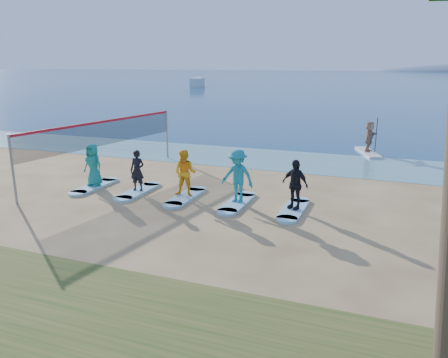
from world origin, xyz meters
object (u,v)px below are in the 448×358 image
(volleyball_net, at_px, (104,133))
(surfboard_3, at_px, (237,203))
(paddleboarder, at_px, (369,137))
(student_1, at_px, (137,171))
(surfboard_0, at_px, (95,186))
(student_4, at_px, (295,184))
(student_0, at_px, (93,165))
(student_2, at_px, (185,173))
(surfboard_4, at_px, (294,209))
(paddleboard, at_px, (368,152))
(boat_offshore_a, at_px, (197,87))
(surfboard_1, at_px, (138,191))
(student_3, at_px, (237,176))
(surfboard_2, at_px, (186,197))

(volleyball_net, height_order, surfboard_3, volleyball_net)
(paddleboarder, xyz_separation_m, student_1, (-7.87, -11.12, -0.07))
(surfboard_0, xyz_separation_m, student_1, (2.03, 0.00, 0.83))
(student_4, bearing_deg, student_0, -158.09)
(student_2, height_order, surfboard_4, student_2)
(paddleboard, xyz_separation_m, student_2, (-5.84, -11.12, 0.89))
(boat_offshore_a, distance_m, surfboard_3, 80.65)
(boat_offshore_a, xyz_separation_m, student_1, (30.37, -72.93, 0.88))
(surfboard_4, bearing_deg, surfboard_3, 180.00)
(boat_offshore_a, xyz_separation_m, surfboard_1, (30.37, -72.93, 0.04))
(paddleboarder, height_order, surfboard_4, paddleboarder)
(student_2, distance_m, student_3, 2.03)
(paddleboarder, xyz_separation_m, surfboard_0, (-9.90, -11.12, -0.90))
(surfboard_0, relative_size, student_4, 1.30)
(paddleboard, xyz_separation_m, student_4, (-1.79, -11.12, 0.87))
(paddleboarder, height_order, boat_offshore_a, paddleboarder)
(paddleboarder, relative_size, surfboard_4, 0.75)
(student_1, relative_size, surfboard_3, 0.71)
(student_1, xyz_separation_m, student_4, (6.09, 0.00, 0.06))
(paddleboard, xyz_separation_m, surfboard_0, (-9.90, -11.12, -0.01))
(paddleboard, height_order, paddleboarder, paddleboarder)
(student_3, distance_m, student_4, 2.03)
(student_3, bearing_deg, paddleboard, 80.91)
(surfboard_3, height_order, student_3, student_3)
(surfboard_1, xyz_separation_m, student_3, (4.06, 0.00, 0.99))
(paddleboarder, xyz_separation_m, surfboard_4, (-1.79, -11.12, -0.90))
(surfboard_2, xyz_separation_m, student_2, (0.00, 0.00, 0.91))
(student_4, bearing_deg, surfboard_2, -158.09)
(surfboard_0, bearing_deg, student_0, 0.00)
(student_0, relative_size, student_2, 0.98)
(boat_offshore_a, relative_size, student_2, 4.08)
(paddleboard, height_order, surfboard_0, paddleboard)
(paddleboard, height_order, surfboard_3, paddleboard)
(student_1, bearing_deg, surfboard_2, -3.81)
(volleyball_net, xyz_separation_m, surfboard_4, (8.74, -1.71, -1.86))
(student_3, height_order, surfboard_4, student_3)
(paddleboard, relative_size, boat_offshore_a, 0.43)
(student_0, xyz_separation_m, surfboard_4, (8.12, 0.00, -0.89))
(surfboard_2, xyz_separation_m, student_3, (2.03, 0.00, 0.99))
(surfboard_0, bearing_deg, surfboard_2, 0.00)
(student_0, bearing_deg, student_3, 5.98)
(boat_offshore_a, xyz_separation_m, student_2, (32.40, -72.93, 0.95))
(student_1, relative_size, surfboard_4, 0.71)
(boat_offshore_a, height_order, student_3, student_3)
(paddleboarder, distance_m, student_0, 14.89)
(surfboard_0, bearing_deg, student_2, 0.00)
(surfboard_4, height_order, student_4, student_4)
(volleyball_net, relative_size, boat_offshore_a, 1.28)
(volleyball_net, xyz_separation_m, student_0, (0.63, -1.71, -0.97))
(surfboard_4, bearing_deg, surfboard_0, 180.00)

